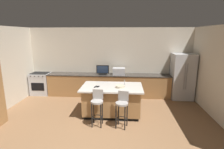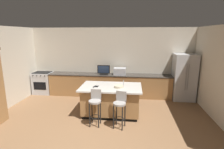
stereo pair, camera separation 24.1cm
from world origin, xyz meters
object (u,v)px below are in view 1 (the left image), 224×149
object	(u,v)px
kitchen_island	(112,100)
range_oven	(41,84)
refrigerator	(182,76)
bar_stool_left	(97,105)
tv_remote	(96,87)
fruit_bowl	(120,87)
bar_stool_right	(122,106)
cell_phone	(98,87)
tv_monitor	(103,70)
microwave	(119,71)

from	to	relation	value
kitchen_island	range_oven	size ratio (longest dim) A/B	2.03
refrigerator	bar_stool_left	distance (m)	3.83
bar_stool_left	tv_remote	size ratio (longest dim) A/B	5.94
fruit_bowl	refrigerator	bearing A→B (deg)	36.61
refrigerator	bar_stool_left	xyz separation A→B (m)	(-2.97, -2.40, -0.27)
bar_stool_right	cell_phone	distance (m)	1.10
kitchen_island	bar_stool_left	world-z (taller)	bar_stool_left
bar_stool_left	fruit_bowl	size ratio (longest dim) A/B	3.65
kitchen_island	tv_remote	distance (m)	0.68
kitchen_island	range_oven	xyz separation A→B (m)	(-3.13, 1.72, -0.01)
kitchen_island	tv_monitor	size ratio (longest dim) A/B	3.74
tv_monitor	bar_stool_right	size ratio (longest dim) A/B	0.50
fruit_bowl	tv_remote	world-z (taller)	fruit_bowl
tv_monitor	fruit_bowl	xyz separation A→B (m)	(0.75, -1.77, -0.13)
microwave	tv_remote	size ratio (longest dim) A/B	2.82
tv_monitor	tv_remote	distance (m)	1.78
range_oven	tv_remote	bearing A→B (deg)	-34.61
microwave	cell_phone	xyz separation A→B (m)	(-0.57, -1.79, -0.12)
kitchen_island	cell_phone	world-z (taller)	cell_phone
cell_phone	tv_monitor	bearing A→B (deg)	102.83
range_oven	bar_stool_left	size ratio (longest dim) A/B	0.91
tv_remote	refrigerator	bearing A→B (deg)	46.50
range_oven	bar_stool_right	distance (m)	4.29
bar_stool_right	tv_remote	distance (m)	1.13
range_oven	microwave	world-z (taller)	microwave
fruit_bowl	tv_remote	distance (m)	0.75
bar_stool_right	tv_remote	world-z (taller)	bar_stool_right
bar_stool_right	tv_remote	xyz separation A→B (m)	(-0.83, 0.69, 0.32)
kitchen_island	tv_remote	world-z (taller)	tv_remote
microwave	cell_phone	distance (m)	1.88
tv_monitor	bar_stool_right	distance (m)	2.64
bar_stool_right	microwave	bearing A→B (deg)	108.48
microwave	bar_stool_right	size ratio (longest dim) A/B	0.48
bar_stool_right	refrigerator	bearing A→B (deg)	61.24
microwave	bar_stool_right	distance (m)	2.56
kitchen_island	refrigerator	world-z (taller)	refrigerator
microwave	fruit_bowl	xyz separation A→B (m)	(0.11, -1.83, -0.09)
kitchen_island	fruit_bowl	xyz separation A→B (m)	(0.26, -0.11, 0.48)
kitchen_island	microwave	size ratio (longest dim) A/B	3.91
bar_stool_right	cell_phone	bearing A→B (deg)	150.36
bar_stool_right	fruit_bowl	size ratio (longest dim) A/B	3.60
tv_monitor	bar_stool_left	size ratio (longest dim) A/B	0.50
bar_stool_right	tv_remote	bearing A→B (deg)	154.37
range_oven	bar_stool_right	xyz separation A→B (m)	(3.47, -2.51, 0.14)
kitchen_island	bar_stool_right	bearing A→B (deg)	-67.22
bar_stool_right	tv_remote	size ratio (longest dim) A/B	5.86
cell_phone	tv_remote	xyz separation A→B (m)	(-0.07, -0.04, 0.01)
bar_stool_left	bar_stool_right	size ratio (longest dim) A/B	1.01
kitchen_island	fruit_bowl	bearing A→B (deg)	-22.49
range_oven	cell_phone	world-z (taller)	range_oven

